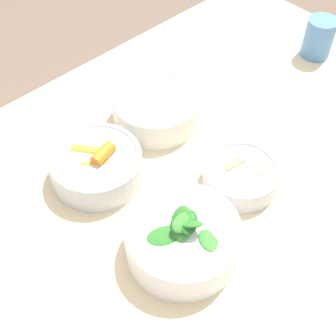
# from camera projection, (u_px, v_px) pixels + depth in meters

# --- Properties ---
(ground_plane) EXTENTS (10.00, 10.00, 0.00)m
(ground_plane) POSITION_uv_depth(u_px,v_px,m) (175.00, 336.00, 1.43)
(ground_plane) COLOR brown
(dining_table) EXTENTS (1.26, 0.80, 0.76)m
(dining_table) POSITION_uv_depth(u_px,v_px,m) (179.00, 219.00, 0.94)
(dining_table) COLOR beige
(dining_table) RESTS_ON ground_plane
(bowl_carrots) EXTENTS (0.17, 0.17, 0.07)m
(bowl_carrots) POSITION_uv_depth(u_px,v_px,m) (96.00, 165.00, 0.83)
(bowl_carrots) COLOR silver
(bowl_carrots) RESTS_ON dining_table
(bowl_greens) EXTENTS (0.18, 0.18, 0.10)m
(bowl_greens) POSITION_uv_depth(u_px,v_px,m) (183.00, 239.00, 0.73)
(bowl_greens) COLOR white
(bowl_greens) RESTS_ON dining_table
(bowl_beans_hotdog) EXTENTS (0.17, 0.17, 0.06)m
(bowl_beans_hotdog) POSITION_uv_depth(u_px,v_px,m) (156.00, 109.00, 0.93)
(bowl_beans_hotdog) COLOR silver
(bowl_beans_hotdog) RESTS_ON dining_table
(bowl_cookies) EXTENTS (0.14, 0.14, 0.05)m
(bowl_cookies) POSITION_uv_depth(u_px,v_px,m) (240.00, 175.00, 0.83)
(bowl_cookies) COLOR silver
(bowl_cookies) RESTS_ON dining_table
(ruler) EXTENTS (0.27, 0.07, 0.00)m
(ruler) POSITION_uv_depth(u_px,v_px,m) (33.00, 118.00, 0.95)
(ruler) COLOR #EFB7C6
(ruler) RESTS_ON dining_table
(cup) EXTENTS (0.07, 0.07, 0.09)m
(cup) POSITION_uv_depth(u_px,v_px,m) (319.00, 38.00, 1.06)
(cup) COLOR #4C7FB7
(cup) RESTS_ON dining_table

